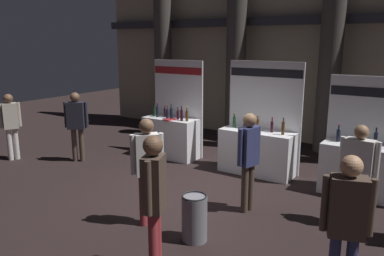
% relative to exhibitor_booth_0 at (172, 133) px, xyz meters
% --- Properties ---
extents(ground_plane, '(27.02, 27.02, 0.00)m').
position_rel_exhibitor_booth_0_xyz_m(ground_plane, '(1.78, -1.91, -0.62)').
color(ground_plane, black).
extents(hall_colonnade, '(13.51, 1.12, 6.35)m').
position_rel_exhibitor_booth_0_xyz_m(hall_colonnade, '(1.78, 3.20, 2.50)').
color(hall_colonnade, tan).
rests_on(hall_colonnade, ground_plane).
extents(exhibitor_booth_0, '(1.48, 0.71, 2.47)m').
position_rel_exhibitor_booth_0_xyz_m(exhibitor_booth_0, '(0.00, 0.00, 0.00)').
color(exhibitor_booth_0, white).
rests_on(exhibitor_booth_0, ground_plane).
extents(exhibitor_booth_1, '(1.74, 0.66, 2.50)m').
position_rel_exhibitor_booth_0_xyz_m(exhibitor_booth_1, '(2.37, 0.03, -0.01)').
color(exhibitor_booth_1, white).
rests_on(exhibitor_booth_1, ground_plane).
extents(exhibitor_booth_2, '(1.61, 0.66, 2.28)m').
position_rel_exhibitor_booth_0_xyz_m(exhibitor_booth_2, '(4.60, -0.05, -0.03)').
color(exhibitor_booth_2, white).
rests_on(exhibitor_booth_2, ground_plane).
extents(trash_bin, '(0.38, 0.38, 0.72)m').
position_rel_exhibitor_booth_0_xyz_m(trash_bin, '(2.85, -3.30, -0.26)').
color(trash_bin, slate).
rests_on(trash_bin, ground_plane).
extents(visitor_1, '(0.29, 0.50, 1.75)m').
position_rel_exhibitor_booth_0_xyz_m(visitor_1, '(3.06, -1.92, 0.41)').
color(visitor_1, '#47382D').
rests_on(visitor_1, ground_plane).
extents(visitor_2, '(0.34, 0.47, 1.67)m').
position_rel_exhibitor_booth_0_xyz_m(visitor_2, '(-3.18, -2.42, 0.36)').
color(visitor_2, silver).
rests_on(visitor_2, ground_plane).
extents(visitor_3, '(0.53, 0.36, 1.77)m').
position_rel_exhibitor_booth_0_xyz_m(visitor_3, '(5.01, -3.60, 0.44)').
color(visitor_3, navy).
rests_on(visitor_3, ground_plane).
extents(visitor_4, '(0.39, 0.42, 1.76)m').
position_rel_exhibitor_booth_0_xyz_m(visitor_4, '(1.95, -3.29, 0.42)').
color(visitor_4, maroon).
rests_on(visitor_4, ground_plane).
extents(visitor_5, '(0.34, 0.47, 1.84)m').
position_rel_exhibitor_booth_0_xyz_m(visitor_5, '(2.93, -4.33, 0.48)').
color(visitor_5, maroon).
rests_on(visitor_5, ground_plane).
extents(visitor_6, '(0.61, 0.25, 1.67)m').
position_rel_exhibitor_booth_0_xyz_m(visitor_6, '(4.74, -1.47, 0.37)').
color(visitor_6, silver).
rests_on(visitor_6, ground_plane).
extents(visitor_7, '(0.50, 0.44, 1.73)m').
position_rel_exhibitor_booth_0_xyz_m(visitor_7, '(-1.71, -1.61, 0.42)').
color(visitor_7, '#47382D').
rests_on(visitor_7, ground_plane).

